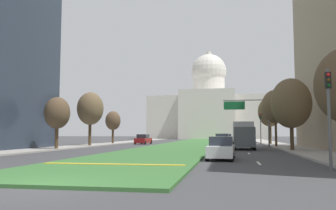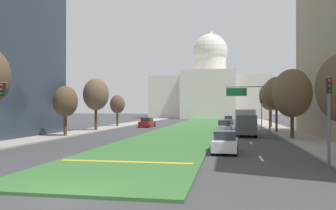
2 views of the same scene
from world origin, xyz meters
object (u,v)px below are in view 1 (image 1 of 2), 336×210
Objects in this scene: capitol_building at (209,112)px; box_truck_delivery at (243,135)px; street_tree_right_far at (275,107)px; sedan_distant at (143,139)px; sedan_lead_stopped at (221,149)px; sedan_midblock at (222,141)px; traffic_light_near_right at (329,105)px; sedan_far_horizon at (227,138)px; street_tree_left_mid at (57,113)px; street_tree_right_distant at (270,112)px; street_tree_right_mid at (291,103)px; traffic_light_far_right at (261,124)px; overhead_guide_sign at (251,112)px; street_tree_left_far at (90,109)px; street_tree_left_distant at (113,121)px.

box_truck_delivery is at bearing -83.99° from capitol_building.
street_tree_right_far is 23.46m from sedan_distant.
sedan_lead_stopped is 18.74m from sedan_midblock.
sedan_far_horizon is at bearing 95.58° from traffic_light_near_right.
street_tree_left_mid is 0.93× the size of box_truck_delivery.
street_tree_right_distant reaches higher than street_tree_right_far.
street_tree_right_far reaches higher than street_tree_left_mid.
sedan_distant is 0.71× the size of box_truck_delivery.
street_tree_right_far is at bearing 91.13° from street_tree_right_mid.
traffic_light_far_right is 0.69× the size of street_tree_right_mid.
street_tree_right_far is (12.59, -70.82, -3.77)m from capitol_building.
overhead_guide_sign is 1.49× the size of sedan_midblock.
capitol_building is 7.42× the size of traffic_light_far_right.
sedan_midblock is at bearing 136.67° from street_tree_right_mid.
traffic_light_far_right is at bearing 77.56° from box_truck_delivery.
street_tree_left_mid is at bearing -87.96° from street_tree_left_far.
sedan_midblock is 0.96× the size of sedan_distant.
traffic_light_near_right is at bearing -81.62° from box_truck_delivery.
street_tree_left_mid is 1.37× the size of sedan_midblock.
traffic_light_far_right is at bearing -79.51° from capitol_building.
street_tree_right_mid reaches higher than sedan_midblock.
street_tree_right_distant is at bearing 1.37° from street_tree_left_distant.
street_tree_right_far is (1.14, -8.97, 2.08)m from traffic_light_far_right.
capitol_building is 75.15m from sedan_midblock.
overhead_guide_sign is at bearing -24.23° from street_tree_left_distant.
overhead_guide_sign is 1.02× the size of box_truck_delivery.
sedan_lead_stopped is at bearing 130.78° from traffic_light_near_right.
traffic_light_near_right is 29.83m from street_tree_left_mid.
street_tree_right_mid reaches higher than traffic_light_near_right.
street_tree_right_far is 1.76× the size of sedan_midblock.
street_tree_right_far is at bearing -26.31° from sedan_distant.
sedan_far_horizon is at bearing 107.80° from traffic_light_far_right.
sedan_far_horizon is (14.17, 15.33, 0.01)m from sedan_distant.
street_tree_left_distant is (-22.75, 10.24, -0.67)m from overhead_guide_sign.
capitol_building is 73.12m from street_tree_left_far.
sedan_distant is (-21.13, -0.28, -4.53)m from street_tree_right_distant.
traffic_light_near_right is 0.80× the size of overhead_guide_sign.
street_tree_right_mid reaches higher than street_tree_left_mid.
traffic_light_near_right is 8.96m from sedan_lead_stopped.
street_tree_left_distant is 23.52m from sedan_midblock.
street_tree_right_distant reaches higher than sedan_midblock.
street_tree_left_mid is 0.77× the size of street_tree_right_distant.
traffic_light_far_right is 14.12m from sedan_midblock.
street_tree_right_far is (25.28, 11.40, 1.27)m from street_tree_left_mid.
sedan_lead_stopped is 35.42m from sedan_distant.
box_truck_delivery is (1.97, -31.71, 0.88)m from sedan_far_horizon.
traffic_light_far_right is at bearing 77.50° from overhead_guide_sign.
street_tree_left_far is 28.58m from street_tree_right_distant.
street_tree_right_distant is at bearing 0.76° from sedan_distant.
street_tree_left_distant reaches higher than box_truck_delivery.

